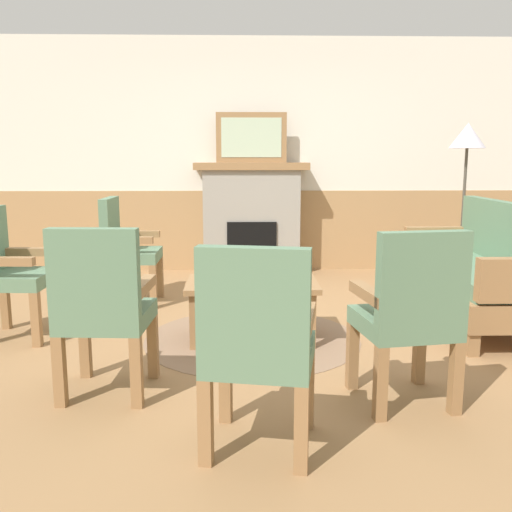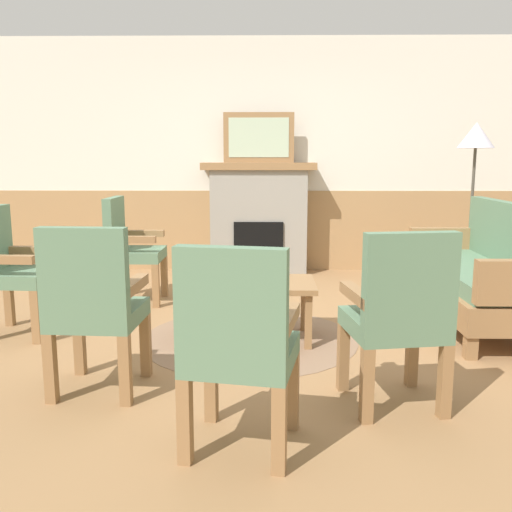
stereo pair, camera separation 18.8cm
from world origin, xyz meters
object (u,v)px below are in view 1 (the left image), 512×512
object	(u,v)px
armchair_corner_left	(103,304)
fireplace	(251,217)
framed_picture	(251,138)
armchair_front_center	(410,310)
coffee_table	(252,289)
couch	(476,274)
armchair_near_fireplace	(7,267)
armchair_front_left	(258,340)
book_on_table	(233,282)
armchair_by_window_left	(125,246)
floor_lamp_by_couch	(467,146)

from	to	relation	value
armchair_corner_left	fireplace	bearing A→B (deg)	75.56
framed_picture	armchair_front_center	world-z (taller)	framed_picture
fireplace	coffee_table	xyz separation A→B (m)	(-0.04, -2.46, -0.27)
armchair_corner_left	couch	bearing A→B (deg)	28.11
armchair_near_fireplace	armchair_front_left	world-z (taller)	same
fireplace	book_on_table	size ratio (longest dim) A/B	6.12
book_on_table	armchair_front_center	xyz separation A→B (m)	(0.96, -1.08, 0.08)
armchair_near_fireplace	armchair_corner_left	distance (m)	1.46
fireplace	armchair_front_center	xyz separation A→B (m)	(0.78, -3.62, -0.11)
fireplace	armchair_by_window_left	size ratio (longest dim) A/B	1.33
armchair_front_left	coffee_table	bearing A→B (deg)	89.76
armchair_corner_left	floor_lamp_by_couch	world-z (taller)	floor_lamp_by_couch
armchair_near_fireplace	floor_lamp_by_couch	world-z (taller)	floor_lamp_by_couch
framed_picture	armchair_by_window_left	world-z (taller)	framed_picture
book_on_table	floor_lamp_by_couch	xyz separation A→B (m)	(2.33, 1.74, 1.00)
framed_picture	coffee_table	bearing A→B (deg)	-90.94
armchair_front_center	framed_picture	bearing A→B (deg)	102.12
armchair_front_left	armchair_front_center	distance (m)	0.95
coffee_table	armchair_by_window_left	distance (m)	1.60
fireplace	coffee_table	world-z (taller)	fireplace
framed_picture	armchair_by_window_left	xyz separation A→B (m)	(-1.19, -1.36, -1.02)
framed_picture	floor_lamp_by_couch	bearing A→B (deg)	-20.54
framed_picture	floor_lamp_by_couch	xyz separation A→B (m)	(2.15, -0.81, -0.11)
armchair_by_window_left	armchair_corner_left	bearing A→B (deg)	-81.80
armchair_by_window_left	fireplace	bearing A→B (deg)	48.80
armchair_near_fireplace	armchair_front_left	distance (m)	2.51
book_on_table	armchair_front_center	size ratio (longest dim) A/B	0.22
fireplace	floor_lamp_by_couch	size ratio (longest dim) A/B	0.77
book_on_table	coffee_table	bearing A→B (deg)	33.72
framed_picture	coffee_table	size ratio (longest dim) A/B	0.83
armchair_by_window_left	floor_lamp_by_couch	size ratio (longest dim) A/B	0.58
fireplace	framed_picture	distance (m)	0.91
armchair_front_center	armchair_front_left	bearing A→B (deg)	-150.23
couch	armchair_by_window_left	world-z (taller)	same
coffee_table	armchair_by_window_left	size ratio (longest dim) A/B	0.98
armchair_near_fireplace	armchair_corner_left	bearing A→B (deg)	-48.49
framed_picture	armchair_front_left	distance (m)	4.22
fireplace	book_on_table	distance (m)	2.56
armchair_near_fireplace	armchair_by_window_left	bearing A→B (deg)	56.21
armchair_by_window_left	framed_picture	bearing A→B (deg)	48.80
armchair_front_left	armchair_front_center	xyz separation A→B (m)	(0.83, 0.47, 0.00)
armchair_by_window_left	floor_lamp_by_couch	xyz separation A→B (m)	(3.34, 0.55, 0.91)
coffee_table	armchair_near_fireplace	xyz separation A→B (m)	(-1.82, 0.10, 0.15)
framed_picture	armchair_by_window_left	size ratio (longest dim) A/B	0.82
armchair_front_left	armchair_front_center	bearing A→B (deg)	29.77
fireplace	armchair_near_fireplace	world-z (taller)	fireplace
couch	armchair_front_left	bearing A→B (deg)	-131.71
armchair_front_left	framed_picture	bearing A→B (deg)	89.34
framed_picture	armchair_near_fireplace	size ratio (longest dim) A/B	0.82
book_on_table	armchair_front_center	bearing A→B (deg)	-48.35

